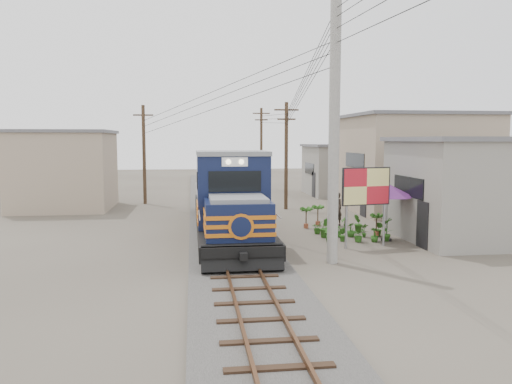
{
  "coord_description": "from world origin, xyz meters",
  "views": [
    {
      "loc": [
        -1.63,
        -18.19,
        4.57
      ],
      "look_at": [
        1.25,
        4.2,
        2.2
      ],
      "focal_mm": 35.0,
      "sensor_mm": 36.0,
      "label": 1
    }
  ],
  "objects": [
    {
      "name": "wooden_pole_mid",
      "position": [
        4.5,
        14.0,
        3.68
      ],
      "size": [
        1.6,
        0.24,
        7.0
      ],
      "color": "#4C3826",
      "rests_on": "ground"
    },
    {
      "name": "wooden_pole_left",
      "position": [
        -5.0,
        18.0,
        3.68
      ],
      "size": [
        1.6,
        0.24,
        7.0
      ],
      "color": "#4C3826",
      "rests_on": "ground"
    },
    {
      "name": "billboard",
      "position": [
        5.65,
        1.97,
        2.52
      ],
      "size": [
        2.2,
        0.51,
        3.42
      ],
      "rotation": [
        0.0,
        0.0,
        0.18
      ],
      "color": "#99999E",
      "rests_on": "ground"
    },
    {
      "name": "locomotive",
      "position": [
        0.0,
        5.88,
        1.73
      ],
      "size": [
        2.94,
        16.02,
        3.97
      ],
      "color": "black",
      "rests_on": "ground"
    },
    {
      "name": "wooden_pole_far",
      "position": [
        4.8,
        28.0,
        3.93
      ],
      "size": [
        1.6,
        0.24,
        7.5
      ],
      "color": "#4C3826",
      "rests_on": "ground"
    },
    {
      "name": "utility_pole_main",
      "position": [
        3.5,
        -0.5,
        5.0
      ],
      "size": [
        0.4,
        0.4,
        10.0
      ],
      "color": "#9E9B93",
      "rests_on": "ground"
    },
    {
      "name": "shophouse_back",
      "position": [
        11.0,
        22.0,
        2.11
      ],
      "size": [
        6.3,
        6.3,
        4.2
      ],
      "color": "gray",
      "rests_on": "ground"
    },
    {
      "name": "track",
      "position": [
        0.0,
        10.0,
        0.26
      ],
      "size": [
        1.15,
        70.0,
        0.12
      ],
      "color": "#51331E",
      "rests_on": "ground"
    },
    {
      "name": "vendor",
      "position": [
        5.98,
        7.31,
        0.9
      ],
      "size": [
        0.76,
        0.61,
        1.8
      ],
      "primitive_type": "imported",
      "rotation": [
        0.0,
        0.0,
        3.45
      ],
      "color": "black",
      "rests_on": "ground"
    },
    {
      "name": "ground",
      "position": [
        0.0,
        0.0,
        0.0
      ],
      "size": [
        120.0,
        120.0,
        0.0
      ],
      "primitive_type": "plane",
      "color": "#473F35",
      "rests_on": "ground"
    },
    {
      "name": "shophouse_front",
      "position": [
        11.5,
        3.0,
        2.36
      ],
      "size": [
        7.35,
        6.3,
        4.7
      ],
      "color": "gray",
      "rests_on": "ground"
    },
    {
      "name": "plant_nursery",
      "position": [
        5.73,
        4.17,
        0.4
      ],
      "size": [
        3.39,
        2.98,
        1.12
      ],
      "color": "#295D1A",
      "rests_on": "ground"
    },
    {
      "name": "shophouse_left",
      "position": [
        -10.0,
        16.0,
        2.61
      ],
      "size": [
        6.3,
        6.3,
        5.2
      ],
      "color": "tan",
      "rests_on": "ground"
    },
    {
      "name": "power_lines",
      "position": [
        -0.14,
        8.49,
        7.56
      ],
      "size": [
        9.65,
        19.0,
        3.3
      ],
      "color": "black",
      "rests_on": "ground"
    },
    {
      "name": "shophouse_mid",
      "position": [
        12.5,
        12.0,
        3.11
      ],
      "size": [
        8.4,
        7.35,
        6.2
      ],
      "color": "tan",
      "rests_on": "ground"
    },
    {
      "name": "ballast",
      "position": [
        0.0,
        10.0,
        0.08
      ],
      "size": [
        3.6,
        70.0,
        0.16
      ],
      "primitive_type": "cube",
      "color": "#595651",
      "rests_on": "ground"
    },
    {
      "name": "market_umbrella",
      "position": [
        7.11,
        3.23,
        2.3
      ],
      "size": [
        3.12,
        3.12,
        2.61
      ],
      "rotation": [
        0.0,
        0.0,
        -0.41
      ],
      "color": "black",
      "rests_on": "ground"
    }
  ]
}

